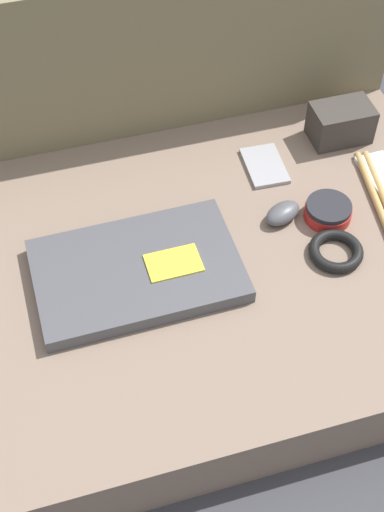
{
  "coord_description": "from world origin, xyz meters",
  "views": [
    {
      "loc": [
        -0.21,
        -0.72,
        1.07
      ],
      "look_at": [
        0.0,
        0.0,
        0.14
      ],
      "focal_mm": 50.0,
      "sensor_mm": 36.0,
      "label": 1
    }
  ],
  "objects_px": {
    "phone_black": "(265,166)",
    "camera_pouch": "(341,123)",
    "phone_small": "(382,175)",
    "laptop": "(138,272)",
    "speaker_puck": "(328,211)",
    "computer_mouse": "(283,213)"
  },
  "relations": [
    {
      "from": "phone_small",
      "to": "phone_black",
      "type": "bearing_deg",
      "value": 154.9
    },
    {
      "from": "speaker_puck",
      "to": "camera_pouch",
      "type": "bearing_deg",
      "value": 61.32
    },
    {
      "from": "laptop",
      "to": "camera_pouch",
      "type": "xyz_separation_m",
      "value": [
        0.46,
        0.23,
        0.02
      ]
    },
    {
      "from": "phone_small",
      "to": "camera_pouch",
      "type": "height_order",
      "value": "camera_pouch"
    },
    {
      "from": "speaker_puck",
      "to": "phone_black",
      "type": "bearing_deg",
      "value": 112.75
    },
    {
      "from": "speaker_puck",
      "to": "phone_small",
      "type": "distance_m",
      "value": 0.16
    },
    {
      "from": "phone_black",
      "to": "speaker_puck",
      "type": "bearing_deg",
      "value": -64.48
    },
    {
      "from": "camera_pouch",
      "to": "laptop",
      "type": "bearing_deg",
      "value": -153.48
    },
    {
      "from": "computer_mouse",
      "to": "phone_black",
      "type": "bearing_deg",
      "value": 59.99
    },
    {
      "from": "phone_small",
      "to": "camera_pouch",
      "type": "xyz_separation_m",
      "value": [
        -0.03,
        0.13,
        0.03
      ]
    },
    {
      "from": "laptop",
      "to": "phone_black",
      "type": "xyz_separation_m",
      "value": [
        0.29,
        0.19,
        -0.01
      ]
    },
    {
      "from": "speaker_puck",
      "to": "computer_mouse",
      "type": "bearing_deg",
      "value": 166.63
    },
    {
      "from": "computer_mouse",
      "to": "camera_pouch",
      "type": "xyz_separation_m",
      "value": [
        0.18,
        0.17,
        0.02
      ]
    },
    {
      "from": "speaker_puck",
      "to": "camera_pouch",
      "type": "distance_m",
      "value": 0.22
    },
    {
      "from": "computer_mouse",
      "to": "phone_black",
      "type": "height_order",
      "value": "computer_mouse"
    },
    {
      "from": "phone_black",
      "to": "camera_pouch",
      "type": "height_order",
      "value": "camera_pouch"
    },
    {
      "from": "computer_mouse",
      "to": "phone_small",
      "type": "relative_size",
      "value": 0.71
    },
    {
      "from": "laptop",
      "to": "phone_black",
      "type": "relative_size",
      "value": 3.09
    },
    {
      "from": "laptop",
      "to": "camera_pouch",
      "type": "bearing_deg",
      "value": 25.9
    },
    {
      "from": "computer_mouse",
      "to": "camera_pouch",
      "type": "bearing_deg",
      "value": 19.82
    },
    {
      "from": "phone_small",
      "to": "laptop",
      "type": "bearing_deg",
      "value": -170.46
    },
    {
      "from": "computer_mouse",
      "to": "speaker_puck",
      "type": "relative_size",
      "value": 0.98
    }
  ]
}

